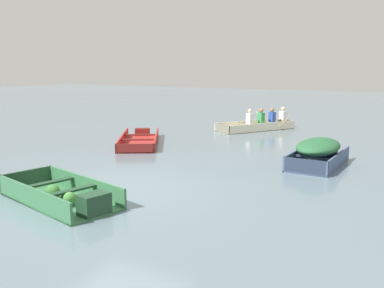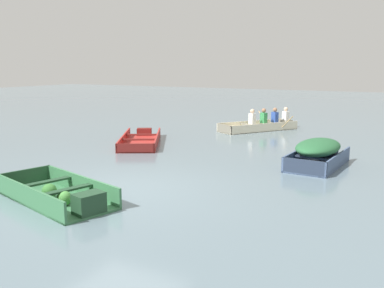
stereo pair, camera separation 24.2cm
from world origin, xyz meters
The scene contains 5 objects.
ground_plane centered at (0.00, 0.00, 0.00)m, with size 80.00×80.00×0.00m, color slate.
dinghy_green_foreground centered at (-0.47, -1.24, 0.15)m, with size 2.97×1.88×0.42m.
skiff_red_near_moored centered at (-2.95, 5.04, 0.10)m, with size 2.79×3.62×0.30m.
skiff_slate_blue_mid_moored centered at (3.33, 4.43, 0.43)m, with size 1.30×2.49×0.73m.
rowboat_cream_with_crew centered at (-0.18, 9.98, 0.23)m, with size 2.83×3.41×0.92m.
Camera 2 is at (5.73, -7.13, 2.68)m, focal length 40.00 mm.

